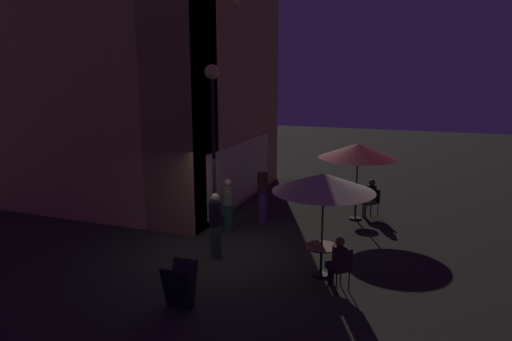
{
  "coord_description": "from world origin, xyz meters",
  "views": [
    {
      "loc": [
        -10.02,
        -4.77,
        4.64
      ],
      "look_at": [
        1.35,
        -0.61,
        2.04
      ],
      "focal_mm": 31.37,
      "sensor_mm": 36.0,
      "label": 1
    }
  ],
  "objects_px": {
    "street_lamp_near_corner": "(213,116)",
    "patio_umbrella_1": "(358,151)",
    "cafe_table_0": "(321,254)",
    "patron_standing_2": "(228,206)",
    "menu_sandwich_board": "(180,286)",
    "cafe_chair_1": "(373,199)",
    "patron_standing_4": "(263,194)",
    "patron_seated_0": "(338,259)",
    "patron_standing_3": "(216,225)",
    "cafe_table_1": "(356,204)",
    "patio_umbrella_0": "(324,183)",
    "cafe_chair_0": "(342,266)",
    "patron_seated_1": "(370,195)"
  },
  "relations": [
    {
      "from": "street_lamp_near_corner",
      "to": "patio_umbrella_1",
      "type": "relative_size",
      "value": 1.95
    },
    {
      "from": "cafe_table_0",
      "to": "patron_standing_2",
      "type": "height_order",
      "value": "patron_standing_2"
    },
    {
      "from": "menu_sandwich_board",
      "to": "cafe_table_0",
      "type": "bearing_deg",
      "value": -48.2
    },
    {
      "from": "cafe_chair_1",
      "to": "patron_standing_2",
      "type": "distance_m",
      "value": 5.04
    },
    {
      "from": "cafe_table_0",
      "to": "patio_umbrella_1",
      "type": "xyz_separation_m",
      "value": [
        4.58,
        -0.16,
        1.71
      ]
    },
    {
      "from": "cafe_table_0",
      "to": "patron_standing_4",
      "type": "xyz_separation_m",
      "value": [
        3.29,
        2.6,
        0.35
      ]
    },
    {
      "from": "patron_seated_0",
      "to": "patron_standing_4",
      "type": "distance_m",
      "value": 4.87
    },
    {
      "from": "cafe_table_0",
      "to": "patron_standing_2",
      "type": "distance_m",
      "value": 3.82
    },
    {
      "from": "patron_standing_3",
      "to": "patron_standing_4",
      "type": "height_order",
      "value": "patron_standing_4"
    },
    {
      "from": "cafe_table_1",
      "to": "patron_seated_0",
      "type": "distance_m",
      "value": 5.09
    },
    {
      "from": "menu_sandwich_board",
      "to": "patron_seated_0",
      "type": "relative_size",
      "value": 0.76
    },
    {
      "from": "menu_sandwich_board",
      "to": "cafe_table_0",
      "type": "relative_size",
      "value": 1.2
    },
    {
      "from": "patio_umbrella_0",
      "to": "cafe_chair_0",
      "type": "bearing_deg",
      "value": -136.53
    },
    {
      "from": "patio_umbrella_0",
      "to": "cafe_chair_1",
      "type": "relative_size",
      "value": 2.73
    },
    {
      "from": "cafe_table_0",
      "to": "cafe_chair_0",
      "type": "xyz_separation_m",
      "value": [
        -0.6,
        -0.57,
        0.03
      ]
    },
    {
      "from": "cafe_table_1",
      "to": "cafe_chair_1",
      "type": "height_order",
      "value": "cafe_chair_1"
    },
    {
      "from": "menu_sandwich_board",
      "to": "patio_umbrella_0",
      "type": "relative_size",
      "value": 0.37
    },
    {
      "from": "patron_standing_4",
      "to": "street_lamp_near_corner",
      "type": "bearing_deg",
      "value": 177.1
    },
    {
      "from": "patron_seated_0",
      "to": "patron_standing_3",
      "type": "relative_size",
      "value": 0.71
    },
    {
      "from": "cafe_table_1",
      "to": "patron_standing_2",
      "type": "height_order",
      "value": "patron_standing_2"
    },
    {
      "from": "street_lamp_near_corner",
      "to": "patron_standing_3",
      "type": "xyz_separation_m",
      "value": [
        -0.52,
        -0.26,
        -2.75
      ]
    },
    {
      "from": "cafe_table_0",
      "to": "patron_standing_2",
      "type": "bearing_deg",
      "value": 58.06
    },
    {
      "from": "patron_seated_0",
      "to": "patron_standing_2",
      "type": "bearing_deg",
      "value": 12.41
    },
    {
      "from": "patio_umbrella_0",
      "to": "patron_standing_2",
      "type": "bearing_deg",
      "value": 58.06
    },
    {
      "from": "patron_standing_2",
      "to": "cafe_table_0",
      "type": "bearing_deg",
      "value": 77.48
    },
    {
      "from": "menu_sandwich_board",
      "to": "patron_seated_1",
      "type": "bearing_deg",
      "value": -24.86
    },
    {
      "from": "patron_standing_4",
      "to": "patron_seated_0",
      "type": "bearing_deg",
      "value": -134.32
    },
    {
      "from": "cafe_chair_1",
      "to": "patron_seated_0",
      "type": "relative_size",
      "value": 0.75
    },
    {
      "from": "menu_sandwich_board",
      "to": "cafe_chair_0",
      "type": "bearing_deg",
      "value": -62.02
    },
    {
      "from": "patron_standing_2",
      "to": "cafe_chair_1",
      "type": "bearing_deg",
      "value": 148.9
    },
    {
      "from": "street_lamp_near_corner",
      "to": "patio_umbrella_1",
      "type": "distance_m",
      "value": 5.23
    },
    {
      "from": "patron_standing_3",
      "to": "patron_standing_4",
      "type": "bearing_deg",
      "value": 5.6
    },
    {
      "from": "cafe_chair_0",
      "to": "patron_standing_3",
      "type": "relative_size",
      "value": 0.58
    },
    {
      "from": "cafe_table_0",
      "to": "patio_umbrella_0",
      "type": "height_order",
      "value": "patio_umbrella_0"
    },
    {
      "from": "cafe_chair_0",
      "to": "patio_umbrella_1",
      "type": "bearing_deg",
      "value": -39.0
    },
    {
      "from": "cafe_chair_1",
      "to": "patron_standing_3",
      "type": "height_order",
      "value": "patron_standing_3"
    },
    {
      "from": "menu_sandwich_board",
      "to": "cafe_chair_1",
      "type": "relative_size",
      "value": 1.02
    },
    {
      "from": "street_lamp_near_corner",
      "to": "cafe_table_0",
      "type": "relative_size",
      "value": 6.38
    },
    {
      "from": "menu_sandwich_board",
      "to": "patron_standing_2",
      "type": "height_order",
      "value": "patron_standing_2"
    },
    {
      "from": "menu_sandwich_board",
      "to": "cafe_chair_1",
      "type": "height_order",
      "value": "menu_sandwich_board"
    },
    {
      "from": "cafe_table_0",
      "to": "cafe_table_1",
      "type": "xyz_separation_m",
      "value": [
        4.58,
        -0.16,
        -0.06
      ]
    },
    {
      "from": "patio_umbrella_0",
      "to": "patron_standing_2",
      "type": "distance_m",
      "value": 4.07
    },
    {
      "from": "menu_sandwich_board",
      "to": "patron_standing_2",
      "type": "bearing_deg",
      "value": 7.51
    },
    {
      "from": "cafe_table_0",
      "to": "patron_standing_4",
      "type": "height_order",
      "value": "patron_standing_4"
    },
    {
      "from": "patron_standing_3",
      "to": "cafe_table_0",
      "type": "bearing_deg",
      "value": -84.46
    },
    {
      "from": "patron_standing_2",
      "to": "patio_umbrella_1",
      "type": "bearing_deg",
      "value": 146.49
    },
    {
      "from": "cafe_table_0",
      "to": "patron_seated_0",
      "type": "height_order",
      "value": "patron_seated_0"
    },
    {
      "from": "patio_umbrella_0",
      "to": "patron_seated_0",
      "type": "bearing_deg",
      "value": -136.53
    },
    {
      "from": "patio_umbrella_0",
      "to": "patron_standing_2",
      "type": "height_order",
      "value": "patio_umbrella_0"
    },
    {
      "from": "patio_umbrella_0",
      "to": "cafe_chair_1",
      "type": "height_order",
      "value": "patio_umbrella_0"
    }
  ]
}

